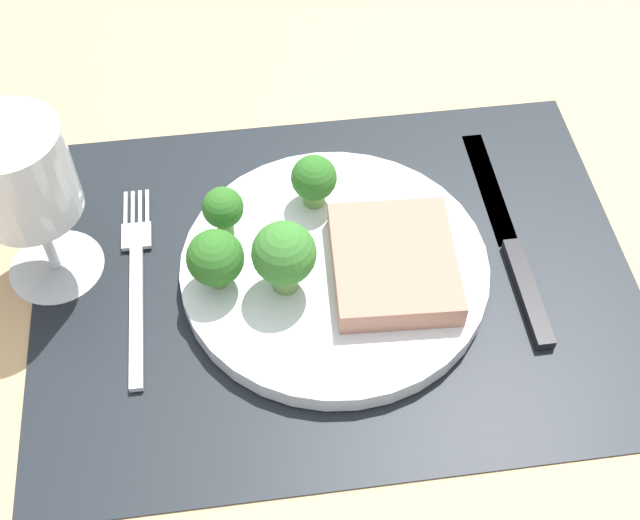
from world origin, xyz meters
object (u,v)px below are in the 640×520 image
object	(u,v)px
knife	(512,248)
wine_glass	(22,182)
plate	(334,269)
fork	(136,279)
steak	(394,263)

from	to	relation	value
knife	wine_glass	distance (cm)	37.90
plate	knife	world-z (taller)	plate
fork	knife	distance (cm)	30.16
fork	knife	bearing A→B (deg)	1.15
steak	plate	bearing A→B (deg)	161.62
knife	wine_glass	xyz separation A→B (cm)	(-36.53, 3.26, 9.54)
knife	steak	bearing A→B (deg)	-168.83
plate	steak	world-z (taller)	steak
steak	fork	world-z (taller)	steak
fork	knife	world-z (taller)	knife
knife	fork	bearing A→B (deg)	178.61
knife	wine_glass	size ratio (longest dim) A/B	1.55
steak	wine_glass	xyz separation A→B (cm)	(-26.25, 5.23, 7.16)
fork	plate	bearing A→B (deg)	-2.39
wine_glass	fork	bearing A→B (deg)	-20.38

